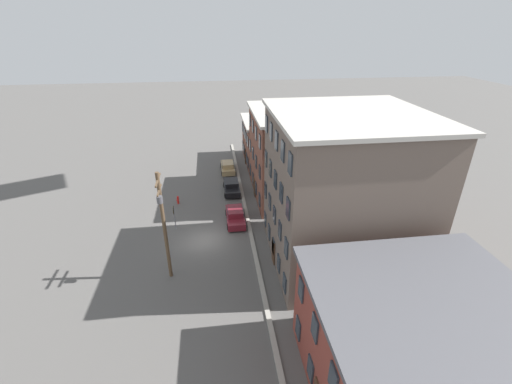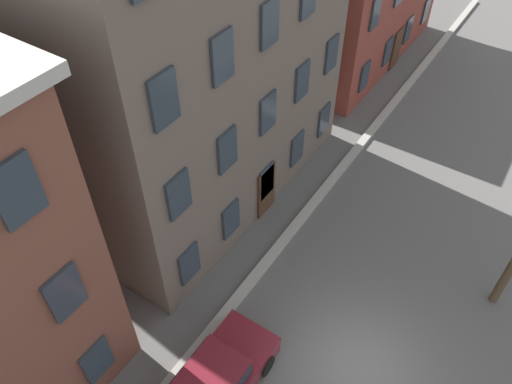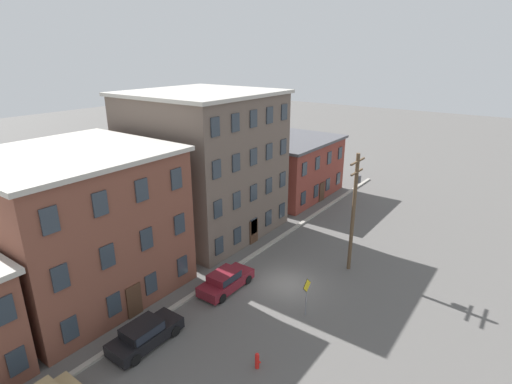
# 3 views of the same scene
# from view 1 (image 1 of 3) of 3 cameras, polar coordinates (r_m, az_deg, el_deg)

# --- Properties ---
(ground_plane) EXTENTS (200.00, 200.00, 0.00)m
(ground_plane) POSITION_cam_1_polar(r_m,az_deg,el_deg) (33.53, -8.53, -7.96)
(ground_plane) COLOR #565451
(kerb_strip) EXTENTS (56.00, 0.36, 0.16)m
(kerb_strip) POSITION_cam_1_polar(r_m,az_deg,el_deg) (33.61, -0.79, -7.37)
(kerb_strip) COLOR #9E998E
(kerb_strip) RESTS_ON ground_plane
(apartment_corner) EXTENTS (9.75, 10.26, 6.31)m
(apartment_corner) POSITION_cam_1_polar(r_m,az_deg,el_deg) (50.75, 3.77, 8.48)
(apartment_corner) COLOR brown
(apartment_corner) RESTS_ON ground_plane
(apartment_midblock) EXTENTS (11.85, 11.22, 10.09)m
(apartment_midblock) POSITION_cam_1_polar(r_m,az_deg,el_deg) (40.33, 7.43, 6.33)
(apartment_midblock) COLOR brown
(apartment_midblock) RESTS_ON ground_plane
(apartment_far) EXTENTS (12.04, 11.66, 12.88)m
(apartment_far) POSITION_cam_1_polar(r_m,az_deg,el_deg) (28.61, 14.32, 0.04)
(apartment_far) COLOR #66564C
(apartment_far) RESTS_ON ground_plane
(apartment_annex) EXTENTS (11.89, 11.33, 6.64)m
(apartment_annex) POSITION_cam_1_polar(r_m,az_deg,el_deg) (21.30, 26.22, -23.66)
(apartment_annex) COLOR brown
(apartment_annex) RESTS_ON ground_plane
(car_tan) EXTENTS (4.40, 1.92, 1.43)m
(car_tan) POSITION_cam_1_polar(r_m,az_deg,el_deg) (47.93, -4.73, 4.26)
(car_tan) COLOR tan
(car_tan) RESTS_ON ground_plane
(car_black) EXTENTS (4.40, 1.92, 1.43)m
(car_black) POSITION_cam_1_polar(r_m,az_deg,el_deg) (42.08, -4.10, 1.00)
(car_black) COLOR black
(car_black) RESTS_ON ground_plane
(car_maroon) EXTENTS (4.40, 1.92, 1.43)m
(car_maroon) POSITION_cam_1_polar(r_m,az_deg,el_deg) (35.79, -3.48, -3.86)
(car_maroon) COLOR maroon
(car_maroon) RESTS_ON ground_plane
(caution_sign) EXTENTS (0.98, 0.08, 2.69)m
(caution_sign) POSITION_cam_1_polar(r_m,az_deg,el_deg) (34.82, -13.50, -3.54)
(caution_sign) COLOR slate
(caution_sign) RESTS_ON ground_plane
(utility_pole) EXTENTS (2.40, 0.44, 9.28)m
(utility_pole) POSITION_cam_1_polar(r_m,az_deg,el_deg) (26.94, -15.15, -4.83)
(utility_pole) COLOR brown
(utility_pole) RESTS_ON ground_plane
(fire_hydrant) EXTENTS (0.24, 0.34, 0.96)m
(fire_hydrant) POSITION_cam_1_polar(r_m,az_deg,el_deg) (40.30, -12.88, -1.27)
(fire_hydrant) COLOR red
(fire_hydrant) RESTS_ON ground_plane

